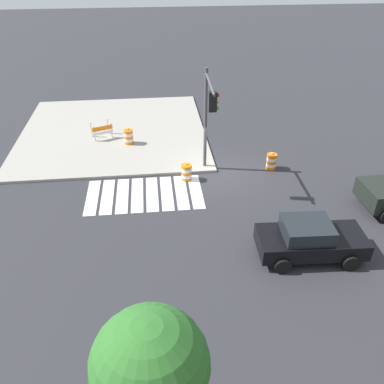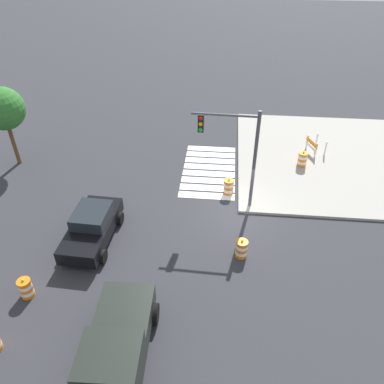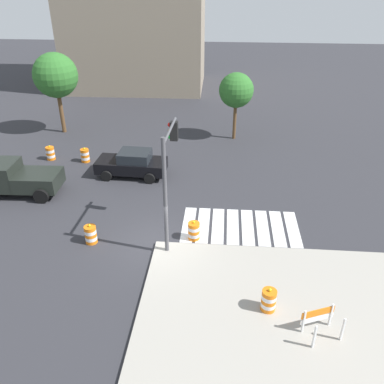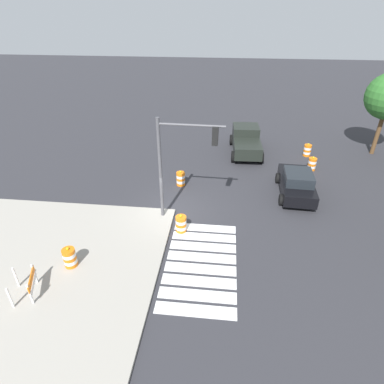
# 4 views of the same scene
# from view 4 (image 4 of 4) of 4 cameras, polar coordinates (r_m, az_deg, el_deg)

# --- Properties ---
(ground_plane) EXTENTS (120.00, 120.00, 0.00)m
(ground_plane) POSITION_cam_4_polar(r_m,az_deg,el_deg) (18.06, -3.02, -3.53)
(ground_plane) COLOR #2D2D33
(sidewalk_corner) EXTENTS (12.00, 12.00, 0.15)m
(sidewalk_corner) POSITION_cam_4_polar(r_m,az_deg,el_deg) (15.83, -29.44, -13.80)
(sidewalk_corner) COLOR #9E998E
(sidewalk_corner) RESTS_ON ground
(crosswalk_stripes) EXTENTS (5.85, 3.20, 0.02)m
(crosswalk_stripes) POSITION_cam_4_polar(r_m,az_deg,el_deg) (14.78, 1.64, -12.67)
(crosswalk_stripes) COLOR silver
(crosswalk_stripes) RESTS_ON ground
(sports_car) EXTENTS (4.38, 2.30, 1.63)m
(sports_car) POSITION_cam_4_polar(r_m,az_deg,el_deg) (20.21, 18.35, 1.53)
(sports_car) COLOR black
(sports_car) RESTS_ON ground
(pickup_truck) EXTENTS (5.22, 2.50, 1.92)m
(pickup_truck) POSITION_cam_4_polar(r_m,az_deg,el_deg) (25.52, 9.68, 9.24)
(pickup_truck) COLOR black
(pickup_truck) RESTS_ON ground
(traffic_barrel_near_corner) EXTENTS (0.56, 0.56, 1.02)m
(traffic_barrel_near_corner) POSITION_cam_4_polar(r_m,az_deg,el_deg) (16.32, -2.00, -5.77)
(traffic_barrel_near_corner) COLOR orange
(traffic_barrel_near_corner) RESTS_ON ground
(traffic_barrel_crosswalk_end) EXTENTS (0.56, 0.56, 1.02)m
(traffic_barrel_crosswalk_end) POSITION_cam_4_polar(r_m,az_deg,el_deg) (20.46, -2.05, 2.43)
(traffic_barrel_crosswalk_end) COLOR orange
(traffic_barrel_crosswalk_end) RESTS_ON ground
(traffic_barrel_median_near) EXTENTS (0.56, 0.56, 1.02)m
(traffic_barrel_median_near) POSITION_cam_4_polar(r_m,az_deg,el_deg) (23.94, 20.84, 4.75)
(traffic_barrel_median_near) COLOR orange
(traffic_barrel_median_near) RESTS_ON ground
(traffic_barrel_median_far) EXTENTS (0.56, 0.56, 1.02)m
(traffic_barrel_median_far) POSITION_cam_4_polar(r_m,az_deg,el_deg) (26.16, 20.08, 7.09)
(traffic_barrel_median_far) COLOR orange
(traffic_barrel_median_far) RESTS_ON ground
(traffic_barrel_on_sidewalk) EXTENTS (0.56, 0.56, 1.02)m
(traffic_barrel_on_sidewalk) POSITION_cam_4_polar(r_m,az_deg,el_deg) (15.15, -21.19, -10.96)
(traffic_barrel_on_sidewalk) COLOR orange
(traffic_barrel_on_sidewalk) RESTS_ON sidewalk_corner
(construction_barricade) EXTENTS (1.43, 1.17, 1.00)m
(construction_barricade) POSITION_cam_4_polar(r_m,az_deg,el_deg) (14.48, -27.49, -14.35)
(construction_barricade) COLOR silver
(construction_barricade) RESTS_ON sidewalk_corner
(traffic_light_pole) EXTENTS (0.47, 3.29, 5.50)m
(traffic_light_pole) POSITION_cam_4_polar(r_m,az_deg,el_deg) (15.54, -1.79, 7.02)
(traffic_light_pole) COLOR #4C4C51
(traffic_light_pole) RESTS_ON sidewalk_corner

